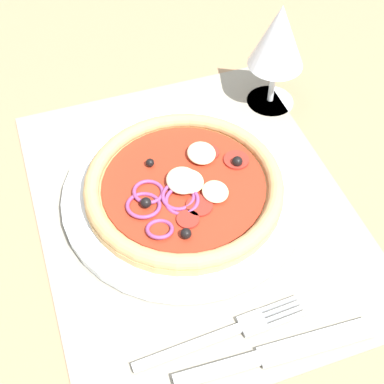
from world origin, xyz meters
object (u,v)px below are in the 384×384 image
Objects in this scene: wine_glass at (278,39)px; pizza at (184,186)px; plate at (184,194)px; fork at (231,331)px; knife at (278,353)px.

pizza is at bearing -52.94° from wine_glass.
pizza is (0.03, 0.01, 1.61)cm from plate.
pizza reaches higher than plate.
fork is 1.21× the size of wine_glass.
wine_glass is at bearing 127.06° from pizza.
plate is 1.90× the size of wine_glass.
wine_glass is (-33.81, 14.42, 9.49)cm from knife.
fork is at bearing -3.67° from plate.
wine_glass is at bearing 56.75° from fork.
knife is at bearing -23.09° from wine_glass.
pizza is 1.14× the size of knife.
plate is 1.57× the size of fork.
plate is 1.61cm from pizza.
plate is at bearing 98.82° from knife.
wine_glass is (-30.27, 17.81, 9.53)cm from fork.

